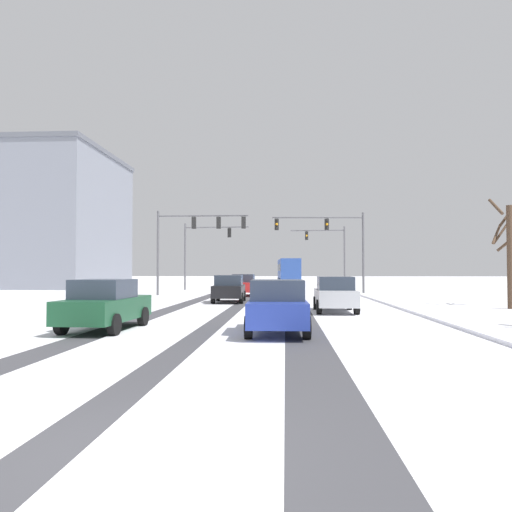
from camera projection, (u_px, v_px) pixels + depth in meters
ground_plane at (106, 458)px, 4.86m from camera, size 300.00×300.00×0.00m
wheel_track_left_lane at (232, 311)px, 22.58m from camera, size 0.73×38.99×0.01m
wheel_track_right_lane at (167, 310)px, 22.78m from camera, size 0.97×38.99×0.01m
wheel_track_center at (298, 311)px, 22.39m from camera, size 1.18×38.99×0.01m
sidewalk_kerb_right at (465, 314)px, 20.20m from camera, size 4.00×38.99×0.12m
traffic_signal_near_right at (331, 235)px, 37.85m from camera, size 7.30×0.79×6.50m
traffic_signal_far_right at (330, 246)px, 49.98m from camera, size 5.70×0.39×6.50m
traffic_signal_far_left at (203, 244)px, 46.60m from camera, size 6.38×0.63×6.50m
traffic_signal_near_left at (194, 232)px, 36.72m from camera, size 7.06×0.39×6.50m
car_red_lead at (244, 285)px, 36.00m from camera, size 1.84×4.10×1.62m
car_black_second at (229, 289)px, 28.61m from camera, size 1.92×4.14×1.62m
car_silver_third at (335, 294)px, 21.92m from camera, size 1.86×4.11×1.62m
car_dark_green_fourth at (105, 304)px, 15.31m from camera, size 1.95×4.16×1.62m
car_blue_fifth at (277, 306)px, 14.50m from camera, size 1.89×4.13×1.62m
bus_oncoming at (289, 270)px, 63.35m from camera, size 3.07×11.11×3.38m
bare_tree_sidewalk_mid at (508, 250)px, 23.83m from camera, size 1.83×1.66×5.58m
office_building_far_left_block at (21, 220)px, 55.12m from camera, size 21.00×17.27×15.39m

